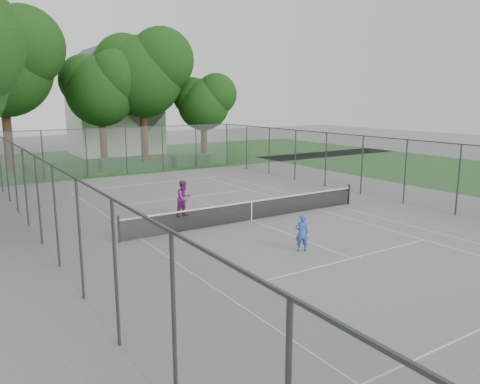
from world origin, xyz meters
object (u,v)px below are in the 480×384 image
tennis_net (252,210)px  house (115,112)px  girl_player (302,233)px  woman_player (184,198)px

tennis_net → house: house is taller
house → girl_player: bearing=-97.5°
woman_player → house: bearing=61.4°
tennis_net → girl_player: 4.84m
tennis_net → house: 31.01m
girl_player → woman_player: 7.32m
tennis_net → woman_player: bearing=133.3°
tennis_net → house: size_ratio=1.22×
house → woman_player: house is taller
tennis_net → girl_player: (-0.96, -4.74, 0.20)m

